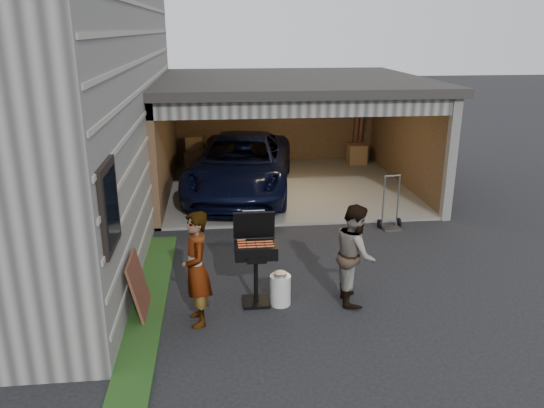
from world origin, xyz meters
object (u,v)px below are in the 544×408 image
at_px(minivan, 241,167).
at_px(hand_truck, 391,218).
at_px(woman, 196,269).
at_px(bbq_grill, 255,252).
at_px(propane_tank, 280,290).
at_px(plywood_panel, 139,287).
at_px(man, 355,254).

bearing_deg(minivan, hand_truck, -33.61).
bearing_deg(woman, minivan, 159.54).
bearing_deg(bbq_grill, propane_tank, -14.14).
xyz_separation_m(propane_tank, hand_truck, (2.74, 3.00, -0.01)).
bearing_deg(hand_truck, minivan, 131.63).
bearing_deg(plywood_panel, man, 1.85).
bearing_deg(hand_truck, bbq_grill, -142.67).
distance_m(man, propane_tank, 1.28).
relative_size(man, hand_truck, 1.34).
relative_size(woman, propane_tank, 3.52).
distance_m(propane_tank, plywood_panel, 2.12).
height_order(bbq_grill, hand_truck, bbq_grill).
bearing_deg(bbq_grill, man, -2.97).
bearing_deg(woman, hand_truck, 118.76).
bearing_deg(plywood_panel, hand_truck, 32.55).
distance_m(minivan, plywood_panel, 6.16).
distance_m(minivan, man, 5.96).
xyz_separation_m(man, plywood_panel, (-3.26, -0.11, -0.33)).
bearing_deg(propane_tank, woman, -162.05).
bearing_deg(plywood_panel, woman, -19.89).
xyz_separation_m(woman, plywood_panel, (-0.87, 0.31, -0.39)).
bearing_deg(hand_truck, woman, -145.24).
height_order(bbq_grill, plywood_panel, bbq_grill).
xyz_separation_m(woman, propane_tank, (1.25, 0.40, -0.61)).
bearing_deg(man, plywood_panel, 96.28).
bearing_deg(man, bbq_grill, 91.47).
bearing_deg(hand_truck, plywood_panel, -153.24).
distance_m(propane_tank, hand_truck, 4.06).
xyz_separation_m(man, bbq_grill, (-1.52, 0.08, 0.06)).
relative_size(minivan, bbq_grill, 3.68).
bearing_deg(hand_truck, propane_tank, -138.12).
xyz_separation_m(minivan, woman, (-0.95, -6.20, 0.12)).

